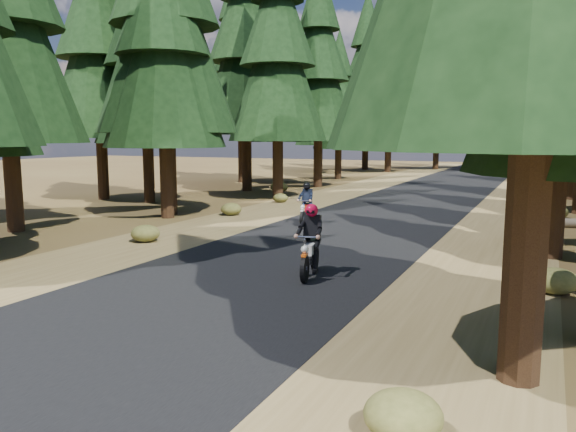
% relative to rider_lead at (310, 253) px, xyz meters
% --- Properties ---
extents(ground, '(120.00, 120.00, 0.00)m').
position_rel_rider_lead_xyz_m(ground, '(-1.19, -0.10, -0.54)').
color(ground, '#453018').
rests_on(ground, ground).
extents(road, '(6.00, 100.00, 0.01)m').
position_rel_rider_lead_xyz_m(road, '(-1.19, 4.90, -0.53)').
color(road, black).
rests_on(road, ground).
extents(shoulder_l, '(3.20, 100.00, 0.01)m').
position_rel_rider_lead_xyz_m(shoulder_l, '(-5.79, 4.90, -0.53)').
color(shoulder_l, brown).
rests_on(shoulder_l, ground).
extents(shoulder_r, '(3.20, 100.00, 0.01)m').
position_rel_rider_lead_xyz_m(shoulder_r, '(3.41, 4.90, -0.53)').
color(shoulder_r, brown).
rests_on(shoulder_r, ground).
extents(pine_forest, '(34.59, 55.08, 16.32)m').
position_rel_rider_lead_xyz_m(pine_forest, '(-1.21, 20.95, 7.36)').
color(pine_forest, black).
rests_on(pine_forest, ground).
extents(understory_shrubs, '(16.12, 30.96, 0.65)m').
position_rel_rider_lead_xyz_m(understory_shrubs, '(0.27, 7.73, -0.27)').
color(understory_shrubs, '#474C1E').
rests_on(understory_shrubs, ground).
extents(rider_lead, '(0.89, 1.86, 1.59)m').
position_rel_rider_lead_xyz_m(rider_lead, '(0.00, 0.00, 0.00)').
color(rider_lead, silver).
rests_on(rider_lead, road).
extents(rider_follow, '(0.79, 1.70, 1.46)m').
position_rel_rider_lead_xyz_m(rider_follow, '(-3.04, 6.82, -0.04)').
color(rider_follow, '#9F1F0A').
rests_on(rider_follow, road).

